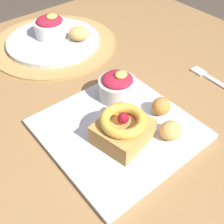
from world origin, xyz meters
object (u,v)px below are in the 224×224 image
(berry_ramekin, at_px, (117,86))
(back_ramekin, at_px, (50,27))
(fritter_front, at_px, (161,106))
(fork, at_px, (209,78))
(fritter_middle, at_px, (171,130))
(front_plate, at_px, (118,129))
(cake_slice, at_px, (123,128))
(back_plate, at_px, (53,41))
(back_pastry, at_px, (79,33))

(berry_ramekin, bearing_deg, back_ramekin, 85.83)
(fritter_front, xyz_separation_m, fork, (0.20, 0.02, -0.03))
(fritter_middle, bearing_deg, front_plate, 126.24)
(cake_slice, height_order, fork, cake_slice)
(back_plate, xyz_separation_m, back_pastry, (0.06, -0.05, 0.02))
(back_plate, bearing_deg, front_plate, -101.42)
(cake_slice, bearing_deg, fork, 3.94)
(berry_ramekin, bearing_deg, back_pastry, 73.86)
(fritter_front, relative_size, back_pastry, 0.72)
(fork, bearing_deg, fritter_middle, 110.44)
(berry_ramekin, bearing_deg, fritter_middle, -89.85)
(berry_ramekin, height_order, back_plate, berry_ramekin)
(front_plate, distance_m, fritter_front, 0.10)
(back_ramekin, bearing_deg, fork, -63.24)
(front_plate, xyz_separation_m, berry_ramekin, (0.06, 0.08, 0.03))
(back_pastry, height_order, fork, back_pastry)
(cake_slice, relative_size, back_plate, 0.42)
(front_plate, distance_m, cake_slice, 0.05)
(back_ramekin, distance_m, fork, 0.47)
(berry_ramekin, relative_size, back_plate, 0.31)
(fritter_front, relative_size, fork, 0.33)
(back_pastry, bearing_deg, berry_ramekin, -106.14)
(fritter_middle, height_order, back_ramekin, back_ramekin)
(back_ramekin, bearing_deg, fritter_front, -88.48)
(front_plate, relative_size, back_pastry, 4.89)
(cake_slice, height_order, back_pastry, cake_slice)
(berry_ramekin, bearing_deg, fritter_front, -70.50)
(front_plate, bearing_deg, back_ramekin, 78.18)
(fork, bearing_deg, berry_ramekin, 72.78)
(front_plate, distance_m, back_plate, 0.40)
(back_pastry, bearing_deg, back_ramekin, 126.67)
(berry_ramekin, relative_size, back_pastry, 1.44)
(front_plate, distance_m, fork, 0.29)
(cake_slice, distance_m, back_plate, 0.43)
(front_plate, height_order, fork, front_plate)
(back_pastry, relative_size, fork, 0.46)
(front_plate, relative_size, fritter_front, 6.76)
(fritter_front, height_order, back_pastry, back_pastry)
(back_plate, xyz_separation_m, back_ramekin, (0.01, 0.02, 0.03))
(fritter_front, bearing_deg, back_pastry, 83.66)
(berry_ramekin, xyz_separation_m, back_plate, (0.02, 0.31, -0.03))
(front_plate, relative_size, berry_ramekin, 3.39)
(back_plate, bearing_deg, fork, -61.39)
(fritter_front, bearing_deg, back_ramekin, 91.52)
(back_plate, height_order, fork, back_plate)
(berry_ramekin, height_order, fritter_middle, berry_ramekin)
(fritter_front, bearing_deg, fritter_middle, -120.87)
(fritter_middle, distance_m, fork, 0.25)
(front_plate, bearing_deg, fritter_front, -14.49)
(back_ramekin, bearing_deg, fritter_middle, -92.77)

